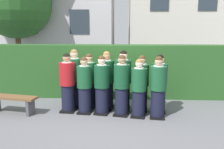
{
  "coord_description": "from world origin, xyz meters",
  "views": [
    {
      "loc": [
        0.31,
        -6.18,
        2.28
      ],
      "look_at": [
        0.0,
        0.23,
        1.05
      ],
      "focal_mm": 38.43,
      "sensor_mm": 36.0,
      "label": 1
    }
  ],
  "objects_px": {
    "student_front_row_5": "(158,89)",
    "student_rear_row_1": "(89,82)",
    "student_rear_row_3": "(123,82)",
    "student_rear_row_4": "(141,85)",
    "student_front_row_3": "(122,87)",
    "wooden_bench": "(12,101)",
    "student_rear_row_2": "(107,82)",
    "student_front_row_2": "(102,86)",
    "student_front_row_1": "(85,87)",
    "student_in_red_blazer": "(68,84)",
    "student_rear_row_5": "(159,85)",
    "student_rear_row_0": "(75,80)",
    "student_front_row_4": "(139,90)"
  },
  "relations": [
    {
      "from": "student_front_row_3",
      "to": "student_rear_row_1",
      "type": "distance_m",
      "value": 1.11
    },
    {
      "from": "student_front_row_4",
      "to": "student_rear_row_3",
      "type": "bearing_deg",
      "value": 127.13
    },
    {
      "from": "student_rear_row_2",
      "to": "student_front_row_5",
      "type": "bearing_deg",
      "value": -25.38
    },
    {
      "from": "student_front_row_4",
      "to": "student_rear_row_4",
      "type": "height_order",
      "value": "student_rear_row_4"
    },
    {
      "from": "student_front_row_4",
      "to": "student_front_row_5",
      "type": "xyz_separation_m",
      "value": [
        0.49,
        -0.04,
        0.04
      ]
    },
    {
      "from": "student_front_row_5",
      "to": "wooden_bench",
      "type": "bearing_deg",
      "value": 178.22
    },
    {
      "from": "student_front_row_4",
      "to": "student_rear_row_3",
      "type": "height_order",
      "value": "student_rear_row_3"
    },
    {
      "from": "student_front_row_2",
      "to": "student_rear_row_4",
      "type": "xyz_separation_m",
      "value": [
        1.08,
        0.29,
        -0.01
      ]
    },
    {
      "from": "student_rear_row_1",
      "to": "student_rear_row_2",
      "type": "bearing_deg",
      "value": -10.08
    },
    {
      "from": "student_front_row_1",
      "to": "student_rear_row_3",
      "type": "height_order",
      "value": "student_rear_row_3"
    },
    {
      "from": "student_rear_row_3",
      "to": "student_rear_row_4",
      "type": "distance_m",
      "value": 0.52
    },
    {
      "from": "student_rear_row_1",
      "to": "student_rear_row_4",
      "type": "distance_m",
      "value": 1.51
    },
    {
      "from": "student_front_row_5",
      "to": "student_rear_row_3",
      "type": "xyz_separation_m",
      "value": [
        -0.89,
        0.58,
        0.05
      ]
    },
    {
      "from": "student_front_row_4",
      "to": "student_rear_row_1",
      "type": "xyz_separation_m",
      "value": [
        -1.39,
        0.7,
        0.03
      ]
    },
    {
      "from": "student_rear_row_2",
      "to": "wooden_bench",
      "type": "relative_size",
      "value": 1.15
    },
    {
      "from": "student_front_row_1",
      "to": "student_front_row_2",
      "type": "distance_m",
      "value": 0.48
    },
    {
      "from": "student_front_row_1",
      "to": "student_front_row_2",
      "type": "bearing_deg",
      "value": -3.28
    },
    {
      "from": "student_front_row_1",
      "to": "wooden_bench",
      "type": "distance_m",
      "value": 2.01
    },
    {
      "from": "student_front_row_4",
      "to": "student_rear_row_1",
      "type": "relative_size",
      "value": 0.97
    },
    {
      "from": "student_front_row_1",
      "to": "student_rear_row_2",
      "type": "xyz_separation_m",
      "value": [
        0.58,
        0.39,
        0.06
      ]
    },
    {
      "from": "student_front_row_3",
      "to": "wooden_bench",
      "type": "distance_m",
      "value": 3.01
    },
    {
      "from": "wooden_bench",
      "to": "student_front_row_2",
      "type": "bearing_deg",
      "value": 2.63
    },
    {
      "from": "student_front_row_4",
      "to": "student_rear_row_0",
      "type": "height_order",
      "value": "student_rear_row_0"
    },
    {
      "from": "student_rear_row_2",
      "to": "student_front_row_2",
      "type": "bearing_deg",
      "value": -103.68
    },
    {
      "from": "student_rear_row_1",
      "to": "student_rear_row_3",
      "type": "distance_m",
      "value": 1.0
    },
    {
      "from": "student_front_row_1",
      "to": "student_rear_row_5",
      "type": "xyz_separation_m",
      "value": [
        2.04,
        0.18,
        0.03
      ]
    },
    {
      "from": "student_front_row_1",
      "to": "student_rear_row_5",
      "type": "height_order",
      "value": "student_rear_row_5"
    },
    {
      "from": "student_front_row_1",
      "to": "student_front_row_5",
      "type": "distance_m",
      "value": 1.96
    },
    {
      "from": "wooden_bench",
      "to": "student_rear_row_2",
      "type": "bearing_deg",
      "value": 11.67
    },
    {
      "from": "student_in_red_blazer",
      "to": "student_rear_row_2",
      "type": "distance_m",
      "value": 1.1
    },
    {
      "from": "student_rear_row_0",
      "to": "student_rear_row_4",
      "type": "relative_size",
      "value": 1.09
    },
    {
      "from": "student_in_red_blazer",
      "to": "student_rear_row_3",
      "type": "distance_m",
      "value": 1.55
    },
    {
      "from": "student_rear_row_3",
      "to": "student_rear_row_4",
      "type": "bearing_deg",
      "value": -6.03
    },
    {
      "from": "student_front_row_3",
      "to": "student_front_row_1",
      "type": "bearing_deg",
      "value": 174.01
    },
    {
      "from": "student_front_row_4",
      "to": "student_rear_row_0",
      "type": "relative_size",
      "value": 0.9
    },
    {
      "from": "student_in_red_blazer",
      "to": "student_rear_row_1",
      "type": "bearing_deg",
      "value": 34.47
    },
    {
      "from": "student_in_red_blazer",
      "to": "student_front_row_5",
      "type": "xyz_separation_m",
      "value": [
        2.43,
        -0.36,
        -0.02
      ]
    },
    {
      "from": "student_front_row_3",
      "to": "student_rear_row_2",
      "type": "relative_size",
      "value": 0.97
    },
    {
      "from": "student_front_row_2",
      "to": "student_rear_row_1",
      "type": "xyz_separation_m",
      "value": [
        -0.41,
        0.51,
        -0.0
      ]
    },
    {
      "from": "student_front_row_2",
      "to": "student_rear_row_3",
      "type": "bearing_deg",
      "value": 31.1
    },
    {
      "from": "student_in_red_blazer",
      "to": "student_rear_row_5",
      "type": "bearing_deg",
      "value": 1.77
    },
    {
      "from": "student_rear_row_1",
      "to": "student_rear_row_2",
      "type": "distance_m",
      "value": 0.52
    },
    {
      "from": "student_front_row_1",
      "to": "student_rear_row_5",
      "type": "relative_size",
      "value": 0.96
    },
    {
      "from": "student_front_row_5",
      "to": "student_rear_row_5",
      "type": "distance_m",
      "value": 0.45
    },
    {
      "from": "student_front_row_5",
      "to": "student_rear_row_4",
      "type": "xyz_separation_m",
      "value": [
        -0.38,
        0.53,
        -0.02
      ]
    },
    {
      "from": "student_front_row_3",
      "to": "student_front_row_5",
      "type": "xyz_separation_m",
      "value": [
        0.93,
        -0.15,
        -0.01
      ]
    },
    {
      "from": "student_rear_row_5",
      "to": "student_rear_row_3",
      "type": "bearing_deg",
      "value": 171.96
    },
    {
      "from": "student_rear_row_3",
      "to": "wooden_bench",
      "type": "distance_m",
      "value": 3.09
    },
    {
      "from": "student_front_row_5",
      "to": "student_rear_row_1",
      "type": "bearing_deg",
      "value": 158.53
    },
    {
      "from": "student_front_row_1",
      "to": "wooden_bench",
      "type": "bearing_deg",
      "value": -175.95
    }
  ]
}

